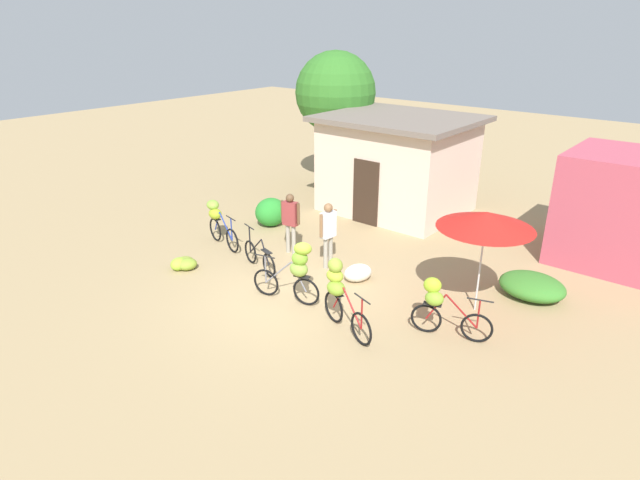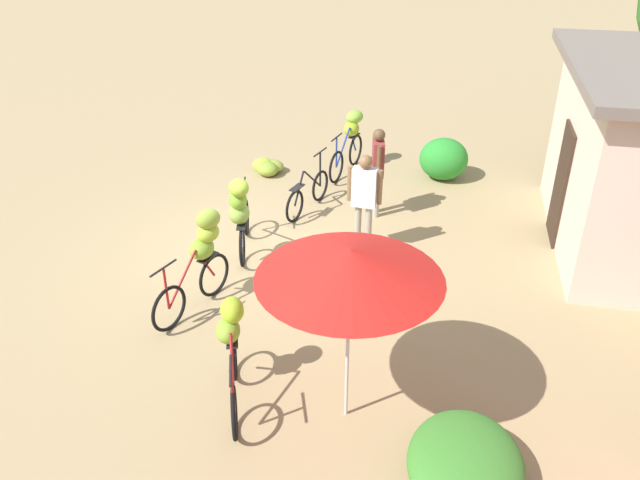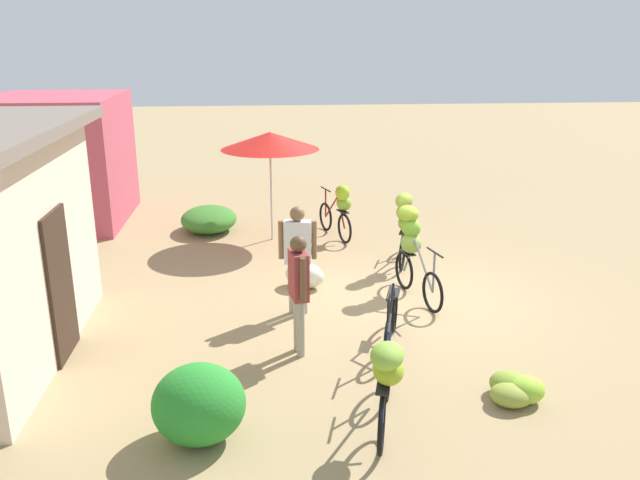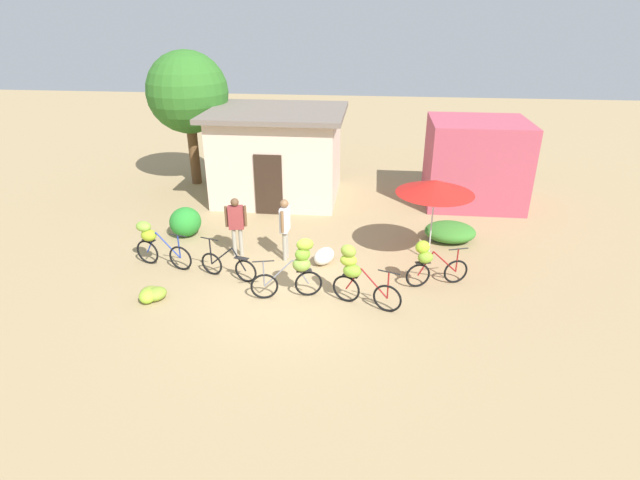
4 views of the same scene
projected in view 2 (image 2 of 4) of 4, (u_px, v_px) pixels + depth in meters
The scene contains 13 objects.
ground_plane at pixel (253, 251), 10.93m from camera, with size 60.00×60.00×0.00m, color #A1875D.
hedge_bush_front_left at pixel (444, 159), 13.29m from camera, with size 0.91×0.99×0.86m, color #28892C.
hedge_bush_front_right at pixel (465, 464), 6.66m from camera, with size 1.47×1.21×0.53m, color #387B2A.
market_umbrella at pixel (350, 264), 6.61m from camera, with size 2.00×2.00×2.26m.
bicycle_leftmost at pixel (350, 136), 13.58m from camera, with size 1.66×0.55×1.22m.
bicycle_near_pile at pixel (308, 194), 12.07m from camera, with size 1.55×0.50×1.02m.
bicycle_center_loaded at pixel (240, 210), 10.33m from camera, with size 1.65×0.55×1.48m.
bicycle_by_shop at pixel (201, 253), 9.25m from camera, with size 1.58×0.69×1.44m.
bicycle_rightmost at pixel (232, 345), 7.67m from camera, with size 1.55×0.61×1.22m.
banana_pile_on_ground at pixel (267, 167), 13.66m from camera, with size 0.76×0.73×0.32m.
produce_sack at pixel (342, 270), 9.99m from camera, with size 0.70×0.44×0.44m, color silver.
person_vendor at pixel (378, 163), 11.59m from camera, with size 0.57×0.27×1.67m.
person_bystander at pixel (364, 193), 10.45m from camera, with size 0.24×0.58×1.71m.
Camera 2 is at (8.99, 2.96, 5.59)m, focal length 36.26 mm.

